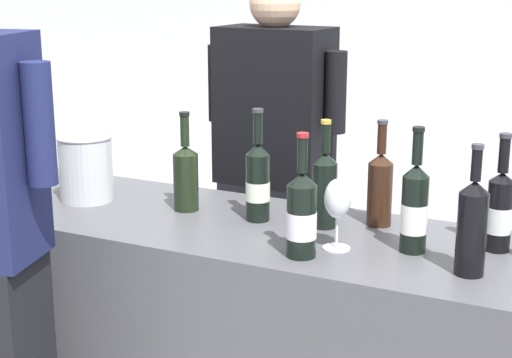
% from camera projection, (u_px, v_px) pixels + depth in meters
% --- Properties ---
extents(wall_back, '(8.00, 0.10, 2.80)m').
position_uv_depth(wall_back, '(458.00, 20.00, 4.54)').
color(wall_back, silver).
rests_on(wall_back, ground_plane).
extents(wine_bottle_0, '(0.08, 0.08, 0.33)m').
position_uv_depth(wine_bottle_0, '(324.00, 187.00, 2.38)').
color(wine_bottle_0, black).
rests_on(wine_bottle_0, counter).
extents(wine_bottle_1, '(0.08, 0.08, 0.33)m').
position_uv_depth(wine_bottle_1, '(186.00, 175.00, 2.56)').
color(wine_bottle_1, black).
rests_on(wine_bottle_1, counter).
extents(wine_bottle_2, '(0.08, 0.08, 0.35)m').
position_uv_depth(wine_bottle_2, '(472.00, 225.00, 2.00)').
color(wine_bottle_2, black).
rests_on(wine_bottle_2, counter).
extents(wine_bottle_3, '(0.08, 0.08, 0.36)m').
position_uv_depth(wine_bottle_3, '(414.00, 208.00, 2.17)').
color(wine_bottle_3, black).
rests_on(wine_bottle_3, counter).
extents(wine_bottle_4, '(0.08, 0.08, 0.35)m').
position_uv_depth(wine_bottle_4, '(302.00, 215.00, 2.14)').
color(wine_bottle_4, black).
rests_on(wine_bottle_4, counter).
extents(wine_bottle_6, '(0.08, 0.08, 0.33)m').
position_uv_depth(wine_bottle_6, '(380.00, 186.00, 2.40)').
color(wine_bottle_6, black).
rests_on(wine_bottle_6, counter).
extents(wine_bottle_7, '(0.07, 0.07, 0.34)m').
position_uv_depth(wine_bottle_7, '(500.00, 210.00, 2.18)').
color(wine_bottle_7, black).
rests_on(wine_bottle_7, counter).
extents(wine_bottle_8, '(0.08, 0.08, 0.36)m').
position_uv_depth(wine_bottle_8, '(258.00, 181.00, 2.45)').
color(wine_bottle_8, black).
rests_on(wine_bottle_8, counter).
extents(wine_glass, '(0.08, 0.08, 0.21)m').
position_uv_depth(wine_glass, '(338.00, 201.00, 2.19)').
color(wine_glass, silver).
rests_on(wine_glass, counter).
extents(ice_bucket, '(0.19, 0.19, 0.23)m').
position_uv_depth(ice_bucket, '(86.00, 167.00, 2.67)').
color(ice_bucket, silver).
rests_on(ice_bucket, counter).
extents(person_server, '(0.58, 0.26, 1.66)m').
position_uv_depth(person_server, '(274.00, 198.00, 3.09)').
color(person_server, black).
rests_on(person_server, ground_plane).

